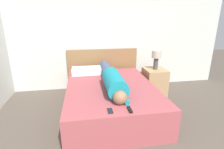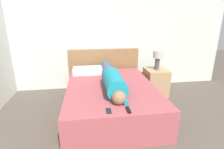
{
  "view_description": "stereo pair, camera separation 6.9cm",
  "coord_description": "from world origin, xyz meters",
  "px_view_note": "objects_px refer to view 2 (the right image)",
  "views": [
    {
      "loc": [
        -0.59,
        -0.19,
        1.61
      ],
      "look_at": [
        -0.14,
        2.46,
        0.74
      ],
      "focal_mm": 28.0,
      "sensor_mm": 36.0,
      "label": 1
    },
    {
      "loc": [
        -0.52,
        -0.2,
        1.61
      ],
      "look_at": [
        -0.14,
        2.46,
        0.74
      ],
      "focal_mm": 28.0,
      "sensor_mm": 36.0,
      "label": 2
    }
  ],
  "objects_px": {
    "tv_remote": "(128,110)",
    "cell_phone": "(109,111)",
    "nightstand": "(156,82)",
    "pillow_near_headboard": "(88,71)",
    "bed": "(111,98)",
    "person_lying": "(112,79)",
    "table_lamp": "(158,57)"
  },
  "relations": [
    {
      "from": "bed",
      "to": "person_lying",
      "type": "distance_m",
      "value": 0.38
    },
    {
      "from": "bed",
      "to": "nightstand",
      "type": "relative_size",
      "value": 3.62
    },
    {
      "from": "bed",
      "to": "table_lamp",
      "type": "distance_m",
      "value": 1.35
    },
    {
      "from": "table_lamp",
      "to": "pillow_near_headboard",
      "type": "relative_size",
      "value": 0.64
    },
    {
      "from": "cell_phone",
      "to": "bed",
      "type": "bearing_deg",
      "value": 80.48
    },
    {
      "from": "table_lamp",
      "to": "cell_phone",
      "type": "relative_size",
      "value": 3.09
    },
    {
      "from": "nightstand",
      "to": "pillow_near_headboard",
      "type": "bearing_deg",
      "value": 172.86
    },
    {
      "from": "nightstand",
      "to": "tv_remote",
      "type": "bearing_deg",
      "value": -123.18
    },
    {
      "from": "bed",
      "to": "tv_remote",
      "type": "distance_m",
      "value": 0.94
    },
    {
      "from": "person_lying",
      "to": "pillow_near_headboard",
      "type": "bearing_deg",
      "value": 116.56
    },
    {
      "from": "cell_phone",
      "to": "nightstand",
      "type": "bearing_deg",
      "value": 50.1
    },
    {
      "from": "nightstand",
      "to": "table_lamp",
      "type": "xyz_separation_m",
      "value": [
        0.0,
        0.0,
        0.55
      ]
    },
    {
      "from": "tv_remote",
      "to": "cell_phone",
      "type": "height_order",
      "value": "tv_remote"
    },
    {
      "from": "pillow_near_headboard",
      "to": "tv_remote",
      "type": "height_order",
      "value": "pillow_near_headboard"
    },
    {
      "from": "nightstand",
      "to": "table_lamp",
      "type": "distance_m",
      "value": 0.55
    },
    {
      "from": "person_lying",
      "to": "tv_remote",
      "type": "bearing_deg",
      "value": -84.25
    },
    {
      "from": "bed",
      "to": "cell_phone",
      "type": "bearing_deg",
      "value": -99.52
    },
    {
      "from": "person_lying",
      "to": "cell_phone",
      "type": "relative_size",
      "value": 13.68
    },
    {
      "from": "table_lamp",
      "to": "pillow_near_headboard",
      "type": "xyz_separation_m",
      "value": [
        -1.44,
        0.18,
        -0.28
      ]
    },
    {
      "from": "bed",
      "to": "person_lying",
      "type": "xyz_separation_m",
      "value": [
        0.02,
        -0.04,
        0.38
      ]
    },
    {
      "from": "bed",
      "to": "person_lying",
      "type": "relative_size",
      "value": 1.15
    },
    {
      "from": "tv_remote",
      "to": "cell_phone",
      "type": "distance_m",
      "value": 0.25
    },
    {
      "from": "bed",
      "to": "tv_remote",
      "type": "height_order",
      "value": "tv_remote"
    },
    {
      "from": "cell_phone",
      "to": "person_lying",
      "type": "bearing_deg",
      "value": 79.01
    },
    {
      "from": "table_lamp",
      "to": "person_lying",
      "type": "relative_size",
      "value": 0.23
    },
    {
      "from": "person_lying",
      "to": "tv_remote",
      "type": "height_order",
      "value": "person_lying"
    },
    {
      "from": "person_lying",
      "to": "nightstand",
      "type": "bearing_deg",
      "value": 30.16
    },
    {
      "from": "tv_remote",
      "to": "cell_phone",
      "type": "xyz_separation_m",
      "value": [
        -0.25,
        0.02,
        -0.01
      ]
    },
    {
      "from": "nightstand",
      "to": "pillow_near_headboard",
      "type": "distance_m",
      "value": 1.48
    },
    {
      "from": "nightstand",
      "to": "pillow_near_headboard",
      "type": "relative_size",
      "value": 0.9
    },
    {
      "from": "bed",
      "to": "pillow_near_headboard",
      "type": "height_order",
      "value": "pillow_near_headboard"
    },
    {
      "from": "nightstand",
      "to": "tv_remote",
      "type": "height_order",
      "value": "nightstand"
    }
  ]
}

